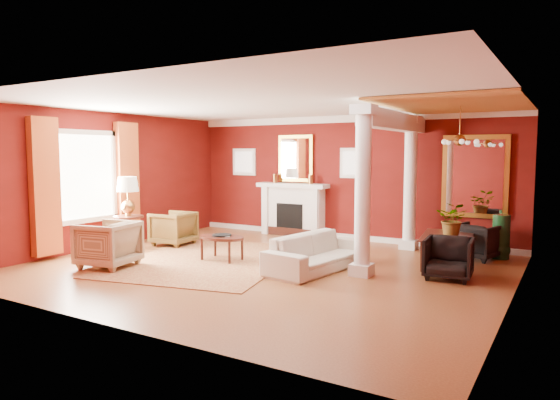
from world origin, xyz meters
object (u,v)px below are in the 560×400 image
Objects in this scene: sofa at (317,246)px; dining_table at (449,242)px; armchair_leopard at (173,227)px; armchair_stripe at (108,242)px; side_table at (128,200)px; coffee_table at (222,239)px.

sofa is 2.42m from dining_table.
armchair_stripe is at bearing 8.16° from armchair_leopard.
side_table reaches higher than sofa.
armchair_leopard is 2.28m from armchair_stripe.
armchair_stripe reaches higher than coffee_table.
side_table is at bearing 103.80° from sofa.
coffee_table is 0.59× the size of dining_table.
side_table is at bearing -30.81° from armchair_leopard.
armchair_leopard is at bearing 91.98° from dining_table.
coffee_table is 2.43m from side_table.
armchair_stripe is 1.74m from side_table.
sofa is at bearing 5.09° from side_table.
armchair_leopard is at bearing 158.77° from coffee_table.
armchair_leopard is 1.16m from side_table.
sofa is at bearing 77.73° from armchair_leopard.
sofa is 3.72m from armchair_stripe.
side_table is (-0.94, 1.34, 0.59)m from armchair_stripe.
side_table is at bearing 99.06° from dining_table.
armchair_stripe is at bearing -133.68° from coffee_table.
coffee_table is 4.17m from dining_table.
armchair_stripe is (0.51, -2.22, 0.04)m from armchair_leopard.
sofa is 2.30× the size of coffee_table.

